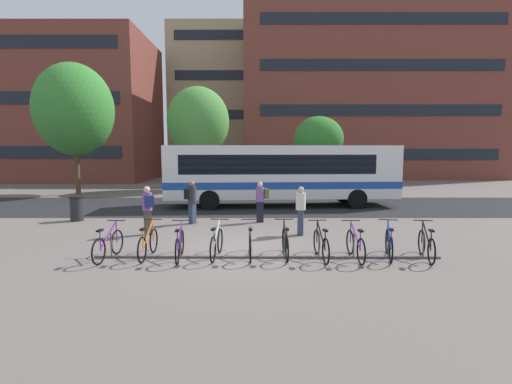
{
  "coord_description": "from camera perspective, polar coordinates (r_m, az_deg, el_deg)",
  "views": [
    {
      "loc": [
        0.53,
        -10.62,
        2.93
      ],
      "look_at": [
        0.53,
        3.81,
        1.34
      ],
      "focal_mm": 26.25,
      "sensor_mm": 36.0,
      "label": 1
    }
  ],
  "objects": [
    {
      "name": "parked_bicycle_orange_1",
      "position": [
        10.79,
        -16.11,
        -7.61
      ],
      "size": [
        0.52,
        1.72,
        0.99
      ],
      "rotation": [
        0.0,
        0.0,
        1.54
      ],
      "color": "black",
      "rests_on": "ground"
    },
    {
      "name": "parked_bicycle_black_5",
      "position": [
        10.42,
        4.5,
        -7.86
      ],
      "size": [
        0.52,
        1.72,
        0.99
      ],
      "rotation": [
        0.0,
        0.0,
        1.58
      ],
      "color": "black",
      "rests_on": "ground"
    },
    {
      "name": "street_tree_1",
      "position": [
        27.87,
        -25.96,
        11.22
      ],
      "size": [
        5.04,
        5.04,
        8.64
      ],
      "color": "brown",
      "rests_on": "ground"
    },
    {
      "name": "parked_bicycle_black_6",
      "position": [
        10.38,
        9.9,
        -7.99
      ],
      "size": [
        0.52,
        1.72,
        0.99
      ],
      "rotation": [
        0.0,
        0.0,
        1.64
      ],
      "color": "black",
      "rests_on": "ground"
    },
    {
      "name": "building_centre_block",
      "position": [
        49.87,
        -2.0,
        13.18
      ],
      "size": [
        17.36,
        10.65,
        17.83
      ],
      "color": "tan",
      "rests_on": "ground"
    },
    {
      "name": "commuter_olive_pack_3",
      "position": [
        15.32,
        0.76,
        -1.08
      ],
      "size": [
        0.57,
        0.41,
        1.67
      ],
      "rotation": [
        0.0,
        0.0,
        3.35
      ],
      "color": "black",
      "rests_on": "ground"
    },
    {
      "name": "parked_bicycle_blue_8",
      "position": [
        10.94,
        19.63,
        -7.53
      ],
      "size": [
        0.6,
        1.68,
        0.99
      ],
      "rotation": [
        0.0,
        0.0,
        1.33
      ],
      "color": "black",
      "rests_on": "ground"
    },
    {
      "name": "commuter_navy_pack_2",
      "position": [
        13.09,
        6.85,
        -2.29
      ],
      "size": [
        0.4,
        0.57,
        1.7
      ],
      "rotation": [
        0.0,
        0.0,
        4.54
      ],
      "color": "#2D3851",
      "rests_on": "ground"
    },
    {
      "name": "parked_bicycle_black_9",
      "position": [
        11.2,
        24.55,
        -7.42
      ],
      "size": [
        0.53,
        1.7,
        0.99
      ],
      "rotation": [
        0.0,
        0.0,
        1.39
      ],
      "color": "black",
      "rests_on": "ground"
    },
    {
      "name": "ground",
      "position": [
        11.03,
        -2.8,
        -9.11
      ],
      "size": [
        200.0,
        200.0,
        0.0
      ],
      "primitive_type": "plane",
      "color": "#6B605B"
    },
    {
      "name": "building_right_wing",
      "position": [
        44.59,
        16.33,
        13.33
      ],
      "size": [
        26.8,
        10.85,
        17.18
      ],
      "color": "brown",
      "rests_on": "ground"
    },
    {
      "name": "parked_bicycle_purple_4",
      "position": [
        10.37,
        -0.86,
        -7.91
      ],
      "size": [
        0.52,
        1.72,
        0.99
      ],
      "rotation": [
        0.0,
        0.0,
        1.59
      ],
      "color": "black",
      "rests_on": "ground"
    },
    {
      "name": "street_tree_0",
      "position": [
        28.54,
        -8.78,
        10.53
      ],
      "size": [
        4.59,
        4.59,
        7.65
      ],
      "color": "brown",
      "rests_on": "ground"
    },
    {
      "name": "trash_bin",
      "position": [
        17.41,
        -25.64,
        -2.29
      ],
      "size": [
        0.55,
        0.55,
        1.03
      ],
      "color": "#232328",
      "rests_on": "ground"
    },
    {
      "name": "parked_bicycle_purple_2",
      "position": [
        10.42,
        -11.53,
        -7.97
      ],
      "size": [
        0.52,
        1.72,
        0.99
      ],
      "rotation": [
        0.0,
        0.0,
        1.65
      ],
      "color": "black",
      "rests_on": "ground"
    },
    {
      "name": "commuter_black_pack_0",
      "position": [
        15.21,
        -9.77,
        -1.1
      ],
      "size": [
        0.52,
        0.6,
        1.73
      ],
      "rotation": [
        0.0,
        0.0,
        1.09
      ],
      "color": "#2D3851",
      "rests_on": "ground"
    },
    {
      "name": "street_tree_2",
      "position": [
        26.15,
        9.53,
        7.94
      ],
      "size": [
        3.37,
        3.37,
        5.27
      ],
      "color": "brown",
      "rests_on": "ground"
    },
    {
      "name": "parked_bicycle_purple_7",
      "position": [
        10.54,
        14.93,
        -7.89
      ],
      "size": [
        0.52,
        1.72,
        0.99
      ],
      "rotation": [
        0.0,
        0.0,
        1.6
      ],
      "color": "black",
      "rests_on": "ground"
    },
    {
      "name": "city_bus",
      "position": [
        19.83,
        4.08,
        2.94
      ],
      "size": [
        12.15,
        3.27,
        3.2
      ],
      "rotation": [
        0.0,
        0.0,
        0.06
      ],
      "color": "white",
      "rests_on": "ground"
    },
    {
      "name": "bike_rack",
      "position": [
        10.37,
        1.67,
        -9.58
      ],
      "size": [
        9.47,
        0.15,
        0.7
      ],
      "rotation": [
        0.0,
        0.0,
        -0.01
      ],
      "color": "#47474C",
      "rests_on": "ground"
    },
    {
      "name": "bus_lane_asphalt",
      "position": [
        19.97,
        -1.52,
        -2.13
      ],
      "size": [
        80.0,
        7.2,
        0.01
      ],
      "primitive_type": "cube",
      "color": "#232326",
      "rests_on": "ground"
    },
    {
      "name": "parked_bicycle_silver_3",
      "position": [
        10.44,
        -6.01,
        -7.85
      ],
      "size": [
        0.52,
        1.72,
        0.99
      ],
      "rotation": [
        0.0,
        0.0,
        1.48
      ],
      "color": "black",
      "rests_on": "ground"
    },
    {
      "name": "building_left_wing",
      "position": [
        43.26,
        -27.17,
        11.03
      ],
      "size": [
        17.34,
        11.1,
        14.03
      ],
      "color": "brown",
      "rests_on": "ground"
    },
    {
      "name": "commuter_navy_pack_1",
      "position": [
        13.55,
        -16.18,
        -2.21
      ],
      "size": [
        0.54,
        0.61,
        1.71
      ],
      "rotation": [
        0.0,
        0.0,
        2.13
      ],
      "color": "#47382D",
      "rests_on": "ground"
    },
    {
      "name": "parked_bicycle_purple_0",
      "position": [
        10.97,
        -21.57,
        -7.57
      ],
      "size": [
        0.52,
        1.72,
        0.99
      ],
      "rotation": [
        0.0,
        0.0,
        1.47
      ],
      "color": "black",
      "rests_on": "ground"
    }
  ]
}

